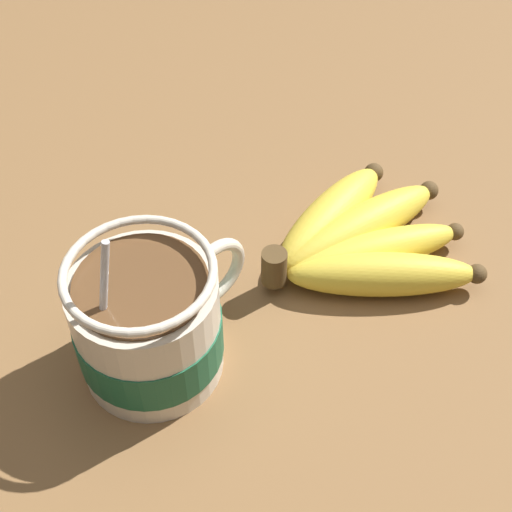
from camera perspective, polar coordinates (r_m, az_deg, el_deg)
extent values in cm
cube|color=brown|center=(54.82, -0.78, -7.57)|extent=(123.62, 123.62, 2.83)
cylinder|color=beige|center=(49.51, -8.61, -5.59)|extent=(10.02, 10.02, 8.69)
cylinder|color=#195638|center=(50.18, -8.50, -6.17)|extent=(10.22, 10.22, 3.50)
torus|color=beige|center=(51.19, -3.50, -1.45)|extent=(5.70, 0.90, 5.70)
cylinder|color=brown|center=(46.08, -9.22, -2.26)|extent=(8.82, 8.82, 0.40)
torus|color=beige|center=(45.18, -9.40, -1.27)|extent=(10.02, 10.02, 0.60)
cylinder|color=#B2B2B7|center=(45.92, -12.16, -5.19)|extent=(3.32, 0.50, 12.63)
ellipsoid|color=#B2B2B7|center=(51.30, -9.79, -8.58)|extent=(3.00, 2.00, 0.80)
cylinder|color=#4C381E|center=(54.64, 1.46, -0.89)|extent=(2.00, 2.00, 3.00)
ellipsoid|color=gold|center=(56.24, 10.04, -1.46)|extent=(13.07, 12.82, 3.50)
sphere|color=#4C381E|center=(58.02, 17.25, -1.38)|extent=(1.57, 1.57, 1.57)
ellipsoid|color=gold|center=(57.92, 9.32, 0.33)|extent=(14.69, 9.55, 3.25)
sphere|color=#4C381E|center=(60.98, 15.64, 1.89)|extent=(1.46, 1.46, 1.46)
ellipsoid|color=gold|center=(59.39, 8.34, 2.26)|extent=(16.09, 6.14, 3.67)
sphere|color=#4C381E|center=(63.84, 13.66, 5.12)|extent=(1.65, 1.65, 1.65)
ellipsoid|color=gold|center=(59.94, 5.98, 3.17)|extent=(14.43, 5.75, 3.78)
sphere|color=#4C381E|center=(64.60, 9.40, 6.60)|extent=(1.70, 1.70, 1.70)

